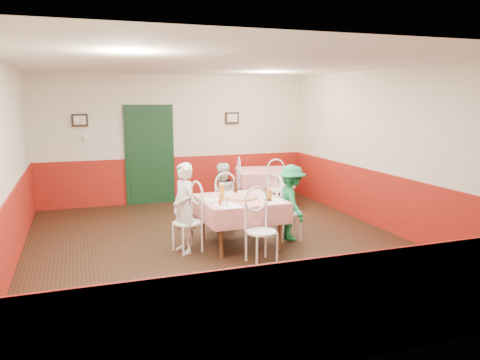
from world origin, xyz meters
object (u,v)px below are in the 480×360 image
object	(u,v)px
second_table	(264,187)
chair_second_b	(277,190)
glass_a	(222,199)
diner_left	(184,208)
pizza	(241,198)
chair_near	(262,232)
glass_b	(269,195)
diner_far	(222,197)
chair_right	(289,213)
beer_bottle	(235,187)
chair_second_a	(231,186)
diner_right	(292,203)
wallet	(268,200)
main_table	(240,222)
glass_c	(222,189)
chair_left	(187,223)
chair_far	(223,206)

from	to	relation	value
second_table	chair_second_b	xyz separation A→B (m)	(0.00, -0.75, 0.08)
glass_a	diner_left	size ratio (longest dim) A/B	0.10
pizza	glass_a	xyz separation A→B (m)	(-0.38, -0.22, 0.05)
chair_near	glass_b	size ratio (longest dim) A/B	5.86
chair_near	diner_far	xyz separation A→B (m)	(-0.05, 1.75, 0.15)
chair_right	diner_left	bearing A→B (deg)	99.83
glass_b	beer_bottle	world-z (taller)	beer_bottle
pizza	chair_second_a	bearing A→B (deg)	75.28
glass_a	glass_b	world-z (taller)	glass_b
chair_second_b	diner_right	xyz separation A→B (m)	(-0.55, -1.81, 0.17)
wallet	chair_second_a	bearing A→B (deg)	81.22
glass_a	glass_b	distance (m)	0.76
main_table	chair_near	size ratio (longest dim) A/B	1.36
pizza	glass_c	world-z (taller)	glass_c
diner_right	pizza	bearing A→B (deg)	98.53
second_table	chair_near	bearing A→B (deg)	-112.54
glass_b	beer_bottle	size ratio (longest dim) A/B	0.71
chair_right	glass_a	bearing A→B (deg)	110.37
glass_c	diner_far	size ratio (longest dim) A/B	0.13
main_table	glass_b	size ratio (longest dim) A/B	7.94
second_table	pizza	distance (m)	3.00
pizza	diner_right	distance (m)	0.90
second_table	diner_far	xyz separation A→B (m)	(-1.47, -1.68, 0.22)
chair_left	pizza	size ratio (longest dim) A/B	1.89
diner_left	pizza	bearing A→B (deg)	76.48
diner_right	wallet	bearing A→B (deg)	126.77
chair_left	glass_c	xyz separation A→B (m)	(0.68, 0.42, 0.39)
wallet	diner_right	bearing A→B (deg)	29.77
chair_second_b	wallet	distance (m)	2.44
chair_second_a	chair_far	bearing A→B (deg)	-11.49
beer_bottle	diner_right	distance (m)	0.95
chair_near	chair_second_a	xyz separation A→B (m)	(0.67, 3.43, 0.00)
chair_left	diner_left	world-z (taller)	diner_left
chair_near	wallet	size ratio (longest dim) A/B	8.18
main_table	chair_far	size ratio (longest dim) A/B	1.36
chair_right	chair_near	distance (m)	1.20
chair_right	diner_left	distance (m)	1.77
glass_a	diner_far	xyz separation A→B (m)	(0.35, 1.14, -0.23)
wallet	diner_left	bearing A→B (deg)	164.91
second_table	chair_second_a	xyz separation A→B (m)	(-0.75, 0.00, 0.08)
second_table	beer_bottle	world-z (taller)	beer_bottle
chair_right	glass_c	world-z (taller)	glass_c
chair_right	glass_c	size ratio (longest dim) A/B	5.81
glass_c	beer_bottle	size ratio (longest dim) A/B	0.72
chair_second_a	glass_a	distance (m)	3.04
chair_near	glass_a	distance (m)	0.82
second_table	chair_left	distance (m)	3.47
chair_right	chair_left	bearing A→B (deg)	99.83
chair_second_a	glass_b	xyz separation A→B (m)	(-0.31, -2.81, 0.39)
beer_bottle	diner_right	size ratio (longest dim) A/B	0.17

